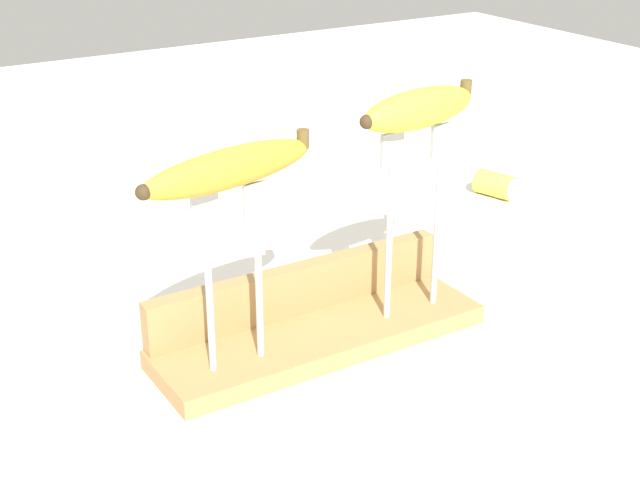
% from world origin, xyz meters
% --- Properties ---
extents(ground_plane, '(3.00, 3.00, 0.00)m').
position_xyz_m(ground_plane, '(0.00, 0.00, 0.00)').
color(ground_plane, silver).
extents(wooden_board, '(0.36, 0.11, 0.02)m').
position_xyz_m(wooden_board, '(0.00, 0.00, 0.01)').
color(wooden_board, '#A87F4C').
rests_on(wooden_board, ground).
extents(board_backstop, '(0.35, 0.02, 0.05)m').
position_xyz_m(board_backstop, '(0.00, 0.04, 0.05)').
color(board_backstop, '#A87F4C').
rests_on(board_backstop, wooden_board).
extents(fork_stand_left, '(0.08, 0.01, 0.18)m').
position_xyz_m(fork_stand_left, '(-0.11, -0.02, 0.13)').
color(fork_stand_left, '#B2B2B7').
rests_on(fork_stand_left, wooden_board).
extents(fork_stand_right, '(0.09, 0.01, 0.20)m').
position_xyz_m(fork_stand_right, '(0.11, -0.02, 0.14)').
color(fork_stand_right, '#B2B2B7').
rests_on(fork_stand_right, wooden_board).
extents(banana_raised_left, '(0.19, 0.07, 0.04)m').
position_xyz_m(banana_raised_left, '(-0.11, -0.02, 0.22)').
color(banana_raised_left, gold).
rests_on(banana_raised_left, fork_stand_left).
extents(banana_raised_right, '(0.16, 0.06, 0.04)m').
position_xyz_m(banana_raised_right, '(0.11, -0.02, 0.24)').
color(banana_raised_right, '#B2C138').
rests_on(banana_raised_right, fork_stand_right).
extents(fork_fallen_near, '(0.16, 0.03, 0.01)m').
position_xyz_m(fork_fallen_near, '(0.14, 0.09, 0.00)').
color(fork_fallen_near, '#B2B2B7').
rests_on(fork_fallen_near, ground).
extents(banana_chunk_near, '(0.05, 0.07, 0.04)m').
position_xyz_m(banana_chunk_near, '(0.46, 0.24, 0.02)').
color(banana_chunk_near, '#DBD147').
rests_on(banana_chunk_near, ground).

